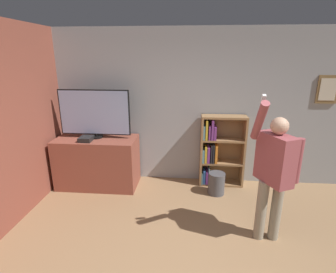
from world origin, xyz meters
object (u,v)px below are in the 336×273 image
television (95,113)px  game_console (86,139)px  person (274,169)px  bookshelf (218,151)px  waste_bin (216,183)px

television → game_console: bearing=-118.8°
person → game_console: bearing=-137.6°
game_console → person: person is taller
bookshelf → person: 1.58m
game_console → bookshelf: size_ratio=0.19×
television → person: 2.93m
bookshelf → waste_bin: 0.59m
bookshelf → television: bearing=-174.8°
television → bookshelf: size_ratio=0.95×
bookshelf → person: (0.50, -1.46, 0.33)m
game_console → waste_bin: (2.18, 0.01, -0.73)m
game_console → waste_bin: bearing=0.2°
game_console → person: bearing=-21.7°
game_console → waste_bin: size_ratio=0.64×
bookshelf → person: size_ratio=0.68×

